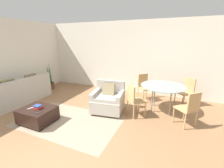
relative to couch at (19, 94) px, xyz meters
name	(u,v)px	position (x,y,z in m)	size (l,w,h in m)	color
ground_plane	(62,147)	(2.84, -1.21, -0.30)	(20.00, 20.00, 0.00)	#936B47
wall_back	(125,57)	(2.84, 2.62, 1.08)	(12.00, 0.06, 2.75)	white
wall_left	(10,60)	(-0.58, 0.29, 1.08)	(0.06, 12.00, 2.75)	white
area_rug	(69,121)	(2.34, -0.38, -0.30)	(2.62, 1.61, 0.01)	gray
couch	(19,94)	(0.00, 0.00, 0.00)	(0.92, 2.02, 0.90)	#B2ADA3
armchair	(108,100)	(3.03, 0.59, 0.05)	(0.98, 0.93, 0.87)	#B2ADA3
ottoman	(38,115)	(1.65, -0.71, -0.08)	(0.80, 0.70, 0.39)	black
book_stack	(38,107)	(1.66, -0.69, 0.13)	(0.24, 0.18, 0.08)	#B72D28
tv_remote_primary	(38,113)	(1.88, -0.86, 0.09)	(0.14, 0.13, 0.01)	#333338
tv_remote_secondary	(31,108)	(1.50, -0.77, 0.09)	(0.07, 0.15, 0.01)	#B7B7BC
potted_plant	(50,82)	(-0.15, 1.51, 0.00)	(0.32, 0.32, 1.20)	brown
dining_table	(163,88)	(4.48, 1.27, 0.41)	(1.28, 1.28, 0.78)	#8C9E99
dining_chair_near_left	(134,98)	(3.80, 0.60, 0.22)	(0.59, 0.59, 0.90)	tan
dining_chair_near_right	(189,107)	(5.16, 0.60, 0.22)	(0.59, 0.59, 0.90)	tan
dining_chair_far_left	(144,85)	(3.80, 1.95, 0.22)	(0.59, 0.59, 0.90)	tan
dining_chair_far_right	(187,90)	(5.16, 1.95, 0.22)	(0.59, 0.59, 0.90)	tan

